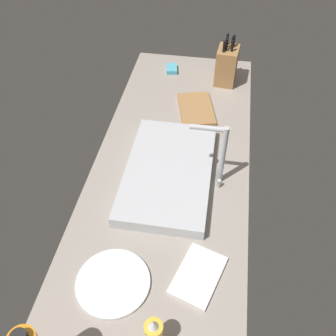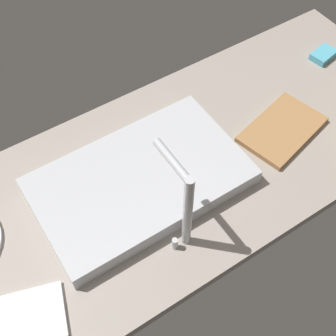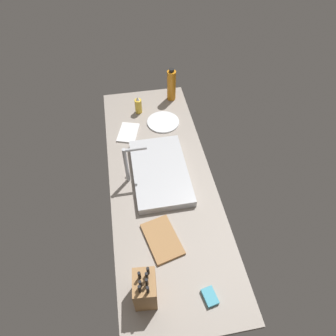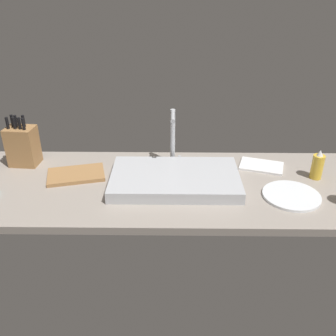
# 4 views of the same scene
# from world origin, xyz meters

# --- Properties ---
(countertop_slab) EXTENTS (1.94, 0.68, 0.04)m
(countertop_slab) POSITION_xyz_m (0.00, 0.00, 0.02)
(countertop_slab) COLOR gray
(countertop_slab) RESTS_ON ground
(sink_basin) EXTENTS (0.59, 0.35, 0.05)m
(sink_basin) POSITION_xyz_m (0.03, 0.00, 0.06)
(sink_basin) COLOR #B7BABF
(sink_basin) RESTS_ON countertop_slab
(faucet) EXTENTS (0.06, 0.15, 0.29)m
(faucet) POSITION_xyz_m (0.02, 0.20, 0.20)
(faucet) COLOR #B7BABF
(faucet) RESTS_ON countertop_slab
(knife_block) EXTENTS (0.15, 0.12, 0.26)m
(knife_block) POSITION_xyz_m (-0.74, 0.19, 0.14)
(knife_block) COLOR #9E7042
(knife_block) RESTS_ON countertop_slab
(cutting_board) EXTENTS (0.30, 0.23, 0.02)m
(cutting_board) POSITION_xyz_m (-0.45, 0.07, 0.04)
(cutting_board) COLOR #9E7042
(cutting_board) RESTS_ON countertop_slab
(soap_bottle) EXTENTS (0.06, 0.06, 0.15)m
(soap_bottle) POSITION_xyz_m (0.70, 0.07, 0.10)
(soap_bottle) COLOR gold
(soap_bottle) RESTS_ON countertop_slab
(dinner_plate) EXTENTS (0.25, 0.25, 0.01)m
(dinner_plate) POSITION_xyz_m (0.53, -0.11, 0.04)
(dinner_plate) COLOR white
(dinner_plate) RESTS_ON countertop_slab
(dish_towel) EXTENTS (0.24, 0.19, 0.01)m
(dish_towel) POSITION_xyz_m (0.46, 0.17, 0.04)
(dish_towel) COLOR white
(dish_towel) RESTS_ON countertop_slab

